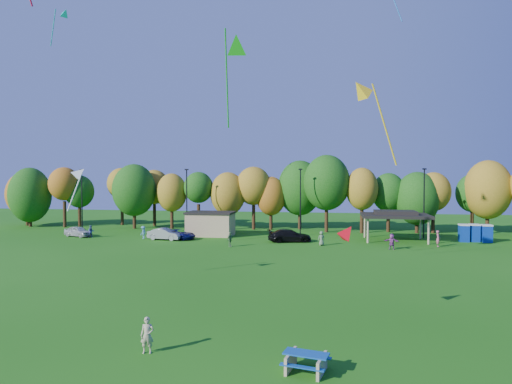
% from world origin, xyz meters
% --- Properties ---
extents(ground, '(160.00, 160.00, 0.00)m').
position_xyz_m(ground, '(0.00, 0.00, 0.00)').
color(ground, '#19600F').
rests_on(ground, ground).
extents(tree_line, '(93.57, 10.55, 11.15)m').
position_xyz_m(tree_line, '(-1.03, 45.51, 5.91)').
color(tree_line, black).
rests_on(tree_line, ground).
extents(lamp_posts, '(64.50, 0.25, 9.09)m').
position_xyz_m(lamp_posts, '(2.00, 40.00, 4.90)').
color(lamp_posts, black).
rests_on(lamp_posts, ground).
extents(utility_building, '(6.30, 4.30, 3.25)m').
position_xyz_m(utility_building, '(-10.00, 38.00, 1.64)').
color(utility_building, tan).
rests_on(utility_building, ground).
extents(pavilion, '(8.20, 6.20, 3.77)m').
position_xyz_m(pavilion, '(14.00, 37.00, 3.23)').
color(pavilion, tan).
rests_on(pavilion, ground).
extents(porta_potties, '(3.75, 1.51, 2.18)m').
position_xyz_m(porta_potties, '(23.55, 37.55, 1.10)').
color(porta_potties, '#0B3198').
rests_on(porta_potties, ground).
extents(picnic_table, '(2.11, 1.87, 0.79)m').
position_xyz_m(picnic_table, '(5.10, -3.13, 0.46)').
color(picnic_table, tan).
rests_on(picnic_table, ground).
extents(kite_flyer, '(0.67, 0.51, 1.65)m').
position_xyz_m(kite_flyer, '(-2.16, -2.30, 0.83)').
color(kite_flyer, tan).
rests_on(kite_flyer, ground).
extents(car_a, '(4.41, 2.91, 1.40)m').
position_xyz_m(car_a, '(-27.18, 34.13, 0.70)').
color(car_a, silver).
rests_on(car_a, ground).
extents(car_b, '(4.64, 2.20, 1.47)m').
position_xyz_m(car_b, '(-14.61, 33.09, 0.73)').
color(car_b, '#99989D').
rests_on(car_b, ground).
extents(car_c, '(4.90, 3.09, 1.26)m').
position_xyz_m(car_c, '(-13.14, 33.82, 0.63)').
color(car_c, '#0E1156').
rests_on(car_c, ground).
extents(car_d, '(5.70, 3.50, 1.54)m').
position_xyz_m(car_d, '(1.09, 33.85, 0.77)').
color(car_d, black).
rests_on(car_d, ground).
extents(far_person_0, '(0.96, 0.82, 1.67)m').
position_xyz_m(far_person_0, '(5.02, 31.56, 0.84)').
color(far_person_0, '#617E56').
rests_on(far_person_0, ground).
extents(far_person_1, '(0.72, 1.13, 1.66)m').
position_xyz_m(far_person_1, '(-17.73, 33.47, 0.83)').
color(far_person_1, '#539BB7').
rests_on(far_person_1, ground).
extents(far_person_2, '(0.52, 0.72, 1.86)m').
position_xyz_m(far_person_2, '(18.20, 32.84, 0.93)').
color(far_person_2, '#BD5974').
rests_on(far_person_2, ground).
extents(far_person_3, '(0.78, 1.09, 1.71)m').
position_xyz_m(far_person_3, '(-5.28, 28.88, 0.86)').
color(far_person_3, '#578451').
rests_on(far_person_3, ground).
extents(far_person_4, '(1.71, 1.04, 1.76)m').
position_xyz_m(far_person_4, '(12.71, 29.90, 0.88)').
color(far_person_4, '#8A398B').
rests_on(far_person_4, ground).
extents(far_person_5, '(0.99, 0.96, 1.60)m').
position_xyz_m(far_person_5, '(-24.96, 33.47, 0.80)').
color(far_person_5, '#445096').
rests_on(far_person_5, ground).
extents(kite_7, '(1.47, 1.31, 1.20)m').
position_xyz_m(kite_7, '(6.95, 3.58, 5.00)').
color(kite_7, red).
extents(kite_9, '(3.16, 2.15, 5.45)m').
position_xyz_m(kite_9, '(7.86, 6.61, 13.26)').
color(kite_9, yellow).
extents(kite_10, '(1.97, 1.64, 3.39)m').
position_xyz_m(kite_10, '(-11.62, 8.29, 8.25)').
color(kite_10, white).
extents(kite_12, '(1.98, 4.56, 7.58)m').
position_xyz_m(kite_12, '(-1.06, 12.44, 18.07)').
color(kite_12, '#17AE19').
extents(kite_13, '(2.50, 1.90, 4.39)m').
position_xyz_m(kite_13, '(-23.26, 25.34, 26.16)').
color(kite_13, '#0CBFBC').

